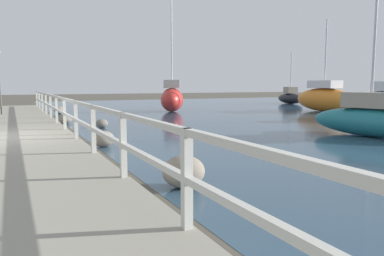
% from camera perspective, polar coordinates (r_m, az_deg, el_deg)
% --- Properties ---
extents(railing, '(0.10, 32.50, 1.09)m').
position_cam_1_polar(railing, '(12.36, -18.19, 2.59)').
color(railing, beige).
rests_on(railing, dock_walkway).
extents(boulder_near_dock, '(0.76, 0.68, 0.57)m').
position_cam_1_polar(boulder_near_dock, '(6.58, -1.28, -6.66)').
color(boulder_near_dock, slate).
rests_on(boulder_near_dock, ground).
extents(boulder_water_edge, '(0.62, 0.56, 0.47)m').
position_cam_1_polar(boulder_water_edge, '(24.49, -19.58, 2.61)').
color(boulder_water_edge, slate).
rests_on(boulder_water_edge, ground).
extents(boulder_downstream, '(0.59, 0.53, 0.44)m').
position_cam_1_polar(boulder_downstream, '(18.21, -18.72, 1.33)').
color(boulder_downstream, slate).
rests_on(boulder_downstream, ground).
extents(boulder_upstream, '(0.62, 0.56, 0.47)m').
position_cam_1_polar(boulder_upstream, '(11.11, -13.36, -1.63)').
color(boulder_upstream, slate).
rests_on(boulder_upstream, ground).
extents(boulder_far_strip, '(0.51, 0.46, 0.38)m').
position_cam_1_polar(boulder_far_strip, '(15.91, -13.59, 0.67)').
color(boulder_far_strip, '#666056').
rests_on(boulder_far_strip, ground).
extents(sailboat_orange, '(1.59, 4.80, 6.03)m').
position_cam_1_polar(sailboat_orange, '(26.53, 19.47, 4.31)').
color(sailboat_orange, orange).
rests_on(sailboat_orange, water_surface).
extents(sailboat_blue, '(1.40, 4.14, 5.35)m').
position_cam_1_polar(sailboat_blue, '(21.12, 27.27, 3.21)').
color(sailboat_blue, '#2D4C9E').
rests_on(sailboat_blue, water_surface).
extents(sailboat_red, '(2.76, 3.68, 7.49)m').
position_cam_1_polar(sailboat_red, '(24.88, -3.08, 4.51)').
color(sailboat_red, red).
rests_on(sailboat_red, water_surface).
extents(sailboat_teal, '(1.86, 4.52, 5.33)m').
position_cam_1_polar(sailboat_teal, '(14.28, 25.53, 1.28)').
color(sailboat_teal, '#1E707A').
rests_on(sailboat_teal, water_surface).
extents(sailboat_black, '(2.16, 4.19, 4.74)m').
position_cam_1_polar(sailboat_black, '(36.20, 14.75, 4.51)').
color(sailboat_black, black).
rests_on(sailboat_black, water_surface).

